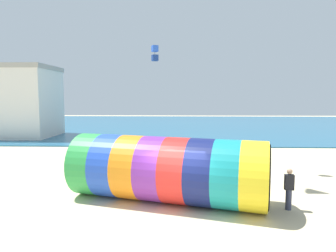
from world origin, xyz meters
TOP-DOWN VIEW (x-y plane):
  - ground_plane at (0.00, 0.00)m, footprint 120.00×120.00m
  - sea at (0.00, 36.03)m, footprint 120.00×40.00m
  - giant_inflatable_tube at (-0.28, 2.25)m, footprint 8.93×5.03m
  - kite_handler at (4.71, 1.43)m, footprint 0.38×0.26m
  - kite_blue_box at (-1.89, 16.72)m, footprint 0.67×0.67m
  - promenade_building at (-19.57, 22.44)m, footprint 11.81×6.83m

SIDE VIEW (x-z plane):
  - ground_plane at x=0.00m, z-range 0.00..0.00m
  - sea at x=0.00m, z-range 0.00..0.10m
  - kite_handler at x=4.71m, z-range 0.02..1.73m
  - giant_inflatable_tube at x=-0.28m, z-range 0.00..2.85m
  - promenade_building at x=-19.57m, z-range 0.01..7.95m
  - kite_blue_box at x=-1.89m, z-range 7.70..9.16m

